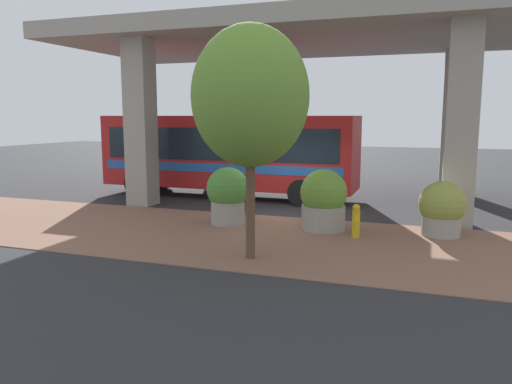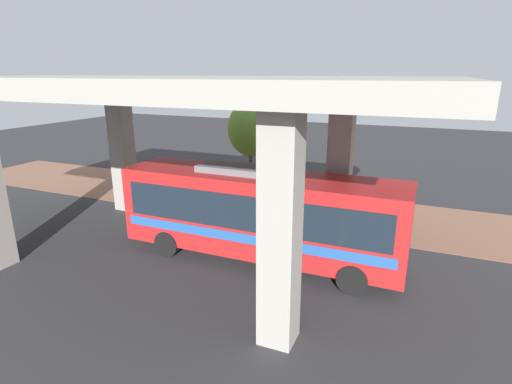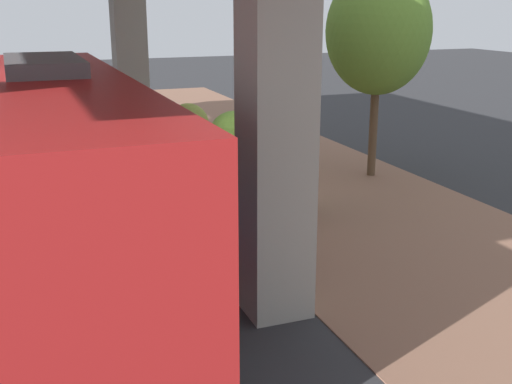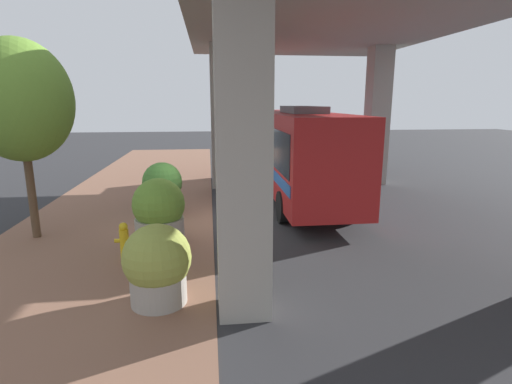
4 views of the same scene
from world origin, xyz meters
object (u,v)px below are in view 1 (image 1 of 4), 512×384
Objects in this scene: planter_back at (324,201)px; street_tree_near at (250,97)px; fire_hydrant at (356,221)px; bus at (228,150)px; planter_front at (228,195)px; planter_middle at (442,209)px.

street_tree_near is at bearing 164.31° from planter_back.
bus is at bearing 48.05° from fire_hydrant.
planter_back is at bearing -15.69° from street_tree_near.
street_tree_near is (-2.80, 2.03, 3.24)m from fire_hydrant.
fire_hydrant is 1.32m from planter_back.
bus reaches higher than fire_hydrant.
fire_hydrant is 4.01m from planter_front.
fire_hydrant is 0.18× the size of street_tree_near.
bus is at bearing 46.58° from planter_back.
fire_hydrant is 4.74m from street_tree_near.
planter_front is (0.48, 3.96, 0.44)m from fire_hydrant.
planter_back is at bearing -133.42° from bus.
planter_back is (-4.70, -4.96, -1.06)m from bus.
planter_back is 4.62m from street_tree_near.
planter_back is at bearing -85.57° from planter_front.
planter_front is 6.18m from planter_middle.
planter_middle is at bearing -64.51° from fire_hydrant.
street_tree_near is (-8.20, -3.98, 1.79)m from bus.
fire_hydrant is at bearing -35.92° from street_tree_near.
bus is at bearing 22.59° from planter_front.
fire_hydrant is 0.54× the size of planter_front.
street_tree_near is at bearing -154.12° from bus.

